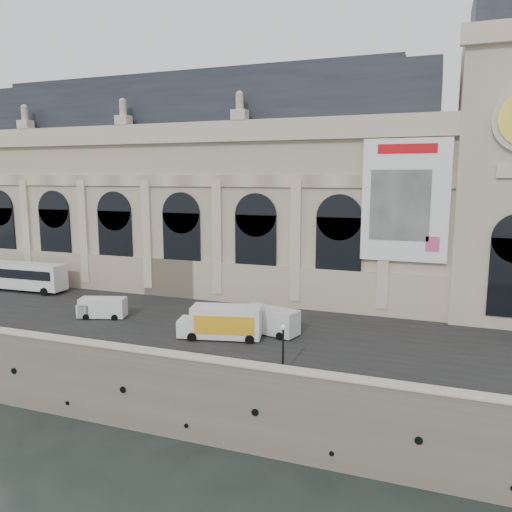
{
  "coord_description": "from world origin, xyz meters",
  "views": [
    {
      "loc": [
        26.45,
        -33.76,
        21.56
      ],
      "look_at": [
        5.99,
        22.0,
        12.04
      ],
      "focal_mm": 35.0,
      "sensor_mm": 36.0,
      "label": 1
    }
  ],
  "objects_px": {
    "box_truck": "(222,322)",
    "lamp_right": "(283,350)",
    "bus_left": "(21,275)",
    "van_b": "(100,308)",
    "van_c": "(267,320)"
  },
  "relations": [
    {
      "from": "bus_left",
      "to": "van_b",
      "type": "relative_size",
      "value": 2.45
    },
    {
      "from": "bus_left",
      "to": "box_truck",
      "type": "xyz_separation_m",
      "value": [
        34.0,
        -9.05,
        -0.58
      ]
    },
    {
      "from": "box_truck",
      "to": "lamp_right",
      "type": "height_order",
      "value": "lamp_right"
    },
    {
      "from": "lamp_right",
      "to": "van_b",
      "type": "bearing_deg",
      "value": 160.71
    },
    {
      "from": "bus_left",
      "to": "van_b",
      "type": "bearing_deg",
      "value": -21.32
    },
    {
      "from": "bus_left",
      "to": "van_b",
      "type": "height_order",
      "value": "bus_left"
    },
    {
      "from": "van_c",
      "to": "lamp_right",
      "type": "xyz_separation_m",
      "value": [
        4.55,
        -9.51,
        0.7
      ]
    },
    {
      "from": "bus_left",
      "to": "lamp_right",
      "type": "distance_m",
      "value": 44.92
    },
    {
      "from": "van_b",
      "to": "bus_left",
      "type": "bearing_deg",
      "value": 158.68
    },
    {
      "from": "van_b",
      "to": "box_truck",
      "type": "bearing_deg",
      "value": -6.75
    },
    {
      "from": "van_c",
      "to": "lamp_right",
      "type": "bearing_deg",
      "value": -64.43
    },
    {
      "from": "van_c",
      "to": "box_truck",
      "type": "bearing_deg",
      "value": -139.79
    },
    {
      "from": "lamp_right",
      "to": "van_c",
      "type": "bearing_deg",
      "value": 115.57
    },
    {
      "from": "box_truck",
      "to": "lamp_right",
      "type": "distance_m",
      "value": 10.42
    },
    {
      "from": "van_c",
      "to": "box_truck",
      "type": "relative_size",
      "value": 0.75
    }
  ]
}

